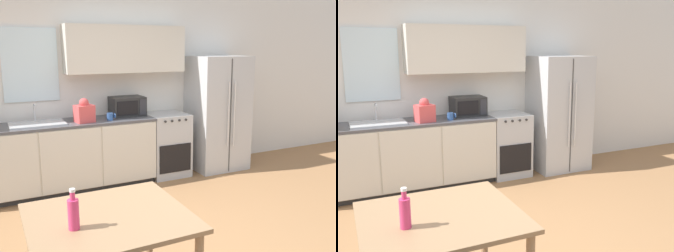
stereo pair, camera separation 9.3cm
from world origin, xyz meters
TOP-DOWN VIEW (x-y plane):
  - wall_back at (0.06, 2.29)m, footprint 12.00×0.38m
  - kitchen_counter at (-0.38, 1.99)m, footprint 2.28×0.62m
  - oven_range at (1.05, 1.99)m, footprint 0.56×0.61m
  - refrigerator at (1.89, 1.95)m, footprint 0.81×0.72m
  - kitchen_sink at (-0.72, 2.00)m, footprint 0.66×0.44m
  - microwave at (0.49, 2.09)m, footprint 0.45×0.35m
  - coffee_mug at (0.18, 1.86)m, footprint 0.11×0.08m
  - grocery_bag_1 at (-0.16, 1.88)m, footprint 0.25×0.23m
  - dining_table at (-0.62, -0.59)m, footprint 1.01×0.90m
  - drink_bottle at (-0.85, -0.68)m, footprint 0.07×0.07m

SIDE VIEW (x-z plane):
  - oven_range at x=1.05m, z-range 0.00..0.90m
  - kitchen_counter at x=-0.38m, z-range 0.00..0.91m
  - dining_table at x=-0.62m, z-range 0.27..1.05m
  - refrigerator at x=1.89m, z-range 0.00..1.71m
  - drink_bottle at x=-0.85m, z-range 0.75..1.00m
  - kitchen_sink at x=-0.72m, z-range 0.80..1.03m
  - coffee_mug at x=0.18m, z-range 0.90..1.00m
  - grocery_bag_1 at x=-0.16m, z-range 0.88..1.19m
  - microwave at x=0.49m, z-range 0.90..1.17m
  - wall_back at x=0.06m, z-range 0.07..2.77m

